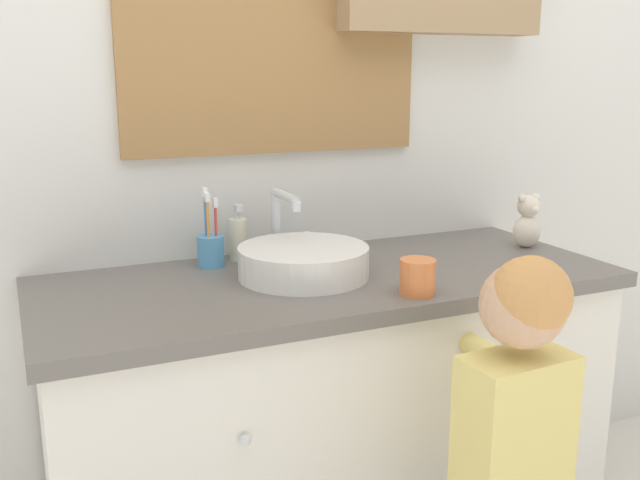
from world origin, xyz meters
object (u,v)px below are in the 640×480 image
Objects in this scene: drinking_cup at (417,277)px; sink_basin at (303,259)px; soap_dispenser at (238,238)px; child_figure at (512,454)px; teddy_bear at (528,222)px; toothbrush_holder at (211,248)px.

sink_basin is at bearing 126.88° from drinking_cup.
child_figure reaches higher than soap_dispenser.
sink_basin is 0.66m from teddy_bear.
toothbrush_holder is 0.85m from teddy_bear.
toothbrush_holder reaches higher than drinking_cup.
soap_dispenser is 0.98× the size of teddy_bear.
sink_basin is at bearing -65.37° from soap_dispenser.
sink_basin is 0.62m from child_figure.
sink_basin is 0.28m from drinking_cup.
soap_dispenser is (0.08, 0.03, 0.01)m from toothbrush_holder.
soap_dispenser is 0.15× the size of child_figure.
child_figure is (0.31, -0.71, -0.30)m from soap_dispenser.
sink_basin is at bearing -44.67° from toothbrush_holder.
sink_basin reaches higher than soap_dispenser.
sink_basin is 1.83× the size of toothbrush_holder.
child_figure is 12.08× the size of drinking_cup.
toothbrush_holder is 1.36× the size of soap_dispenser.
sink_basin is 2.42× the size of teddy_bear.
drinking_cup is at bearing -58.50° from soap_dispenser.
child_figure is at bearing -60.24° from toothbrush_holder.
child_figure is 6.37× the size of teddy_bear.
soap_dispenser is at bearing 113.46° from child_figure.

